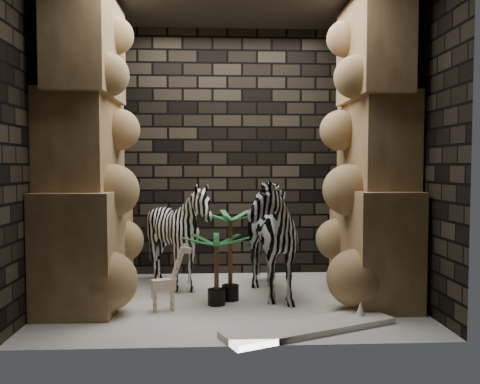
{
  "coord_description": "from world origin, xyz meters",
  "views": [
    {
      "loc": [
        -0.16,
        -4.84,
        1.33
      ],
      "look_at": [
        0.1,
        0.15,
        1.07
      ],
      "focal_mm": 37.08,
      "sensor_mm": 36.0,
      "label": 1
    }
  ],
  "objects": [
    {
      "name": "palm_back",
      "position": [
        -0.14,
        -0.14,
        0.34
      ],
      "size": [
        0.36,
        0.36,
        0.68
      ],
      "primitive_type": null,
      "color": "#23703C",
      "rests_on": "floor"
    },
    {
      "name": "rock_pillar_right",
      "position": [
        1.42,
        0.0,
        1.5
      ],
      "size": [
        0.58,
        1.25,
        3.0
      ],
      "primitive_type": null,
      "color": "tan",
      "rests_on": "floor"
    },
    {
      "name": "zebra_right",
      "position": [
        0.31,
        0.15,
        0.72
      ],
      "size": [
        0.89,
        1.32,
        1.44
      ],
      "primitive_type": "imported",
      "rotation": [
        0.0,
        0.0,
        0.21
      ],
      "color": "white",
      "rests_on": "floor"
    },
    {
      "name": "palm_front",
      "position": [
        -0.0,
        0.02,
        0.45
      ],
      "size": [
        0.36,
        0.36,
        0.9
      ],
      "primitive_type": null,
      "color": "#23703C",
      "rests_on": "floor"
    },
    {
      "name": "wall_front",
      "position": [
        0.0,
        -1.25,
        1.5
      ],
      "size": [
        3.5,
        0.0,
        3.5
      ],
      "primitive_type": "plane",
      "rotation": [
        -1.57,
        0.0,
        0.0
      ],
      "color": "black",
      "rests_on": "ground"
    },
    {
      "name": "zebra_left",
      "position": [
        -0.55,
        0.46,
        0.52
      ],
      "size": [
        1.12,
        1.3,
        1.05
      ],
      "primitive_type": "imported",
      "rotation": [
        0.0,
        0.0,
        -0.17
      ],
      "color": "white",
      "rests_on": "floor"
    },
    {
      "name": "wall_back",
      "position": [
        0.0,
        1.25,
        1.5
      ],
      "size": [
        3.5,
        0.0,
        3.5
      ],
      "primitive_type": "plane",
      "rotation": [
        1.57,
        0.0,
        0.0
      ],
      "color": "black",
      "rests_on": "ground"
    },
    {
      "name": "wall_left",
      "position": [
        -1.75,
        0.0,
        1.5
      ],
      "size": [
        0.0,
        3.0,
        3.0
      ],
      "primitive_type": "plane",
      "rotation": [
        1.57,
        0.0,
        1.57
      ],
      "color": "black",
      "rests_on": "ground"
    },
    {
      "name": "rock_pillar_left",
      "position": [
        -1.4,
        0.0,
        1.5
      ],
      "size": [
        0.68,
        1.3,
        3.0
      ],
      "primitive_type": null,
      "color": "tan",
      "rests_on": "floor"
    },
    {
      "name": "floor",
      "position": [
        0.0,
        0.0,
        0.0
      ],
      "size": [
        3.5,
        3.5,
        0.0
      ],
      "primitive_type": "plane",
      "color": "silver",
      "rests_on": "ground"
    },
    {
      "name": "wall_right",
      "position": [
        1.75,
        0.0,
        1.5
      ],
      "size": [
        0.0,
        3.0,
        3.0
      ],
      "primitive_type": "plane",
      "rotation": [
        1.57,
        0.0,
        -1.57
      ],
      "color": "black",
      "rests_on": "ground"
    },
    {
      "name": "surfboard",
      "position": [
        0.61,
        -0.92,
        0.03
      ],
      "size": [
        1.51,
        0.93,
        0.05
      ],
      "primitive_type": "cube",
      "rotation": [
        0.0,
        0.0,
        0.41
      ],
      "color": "white",
      "rests_on": "floor"
    },
    {
      "name": "giraffe_toy",
      "position": [
        -0.63,
        -0.33,
        0.31
      ],
      "size": [
        0.34,
        0.22,
        0.63
      ],
      "primitive_type": null,
      "rotation": [
        0.0,
        0.0,
        0.37
      ],
      "color": "#FFE3C0",
      "rests_on": "floor"
    }
  ]
}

